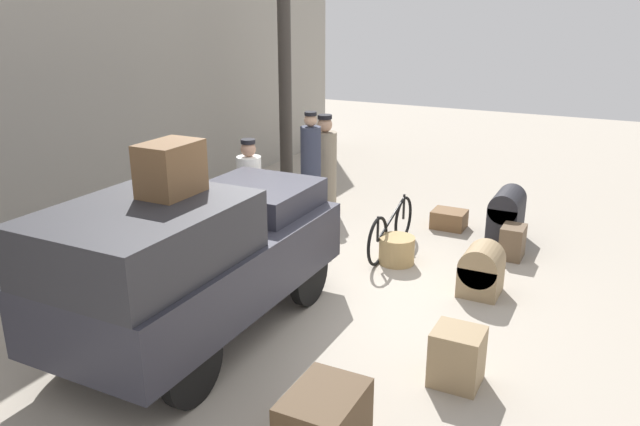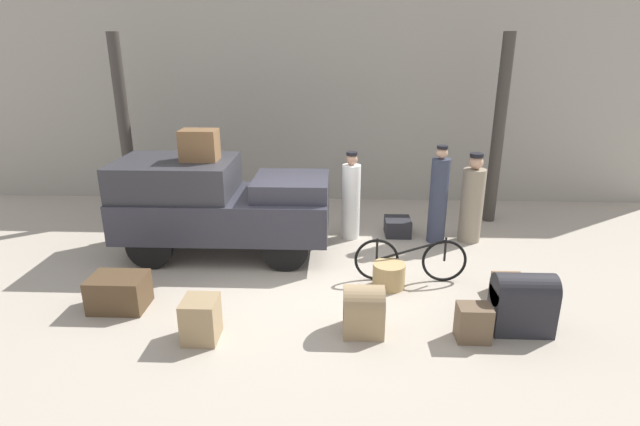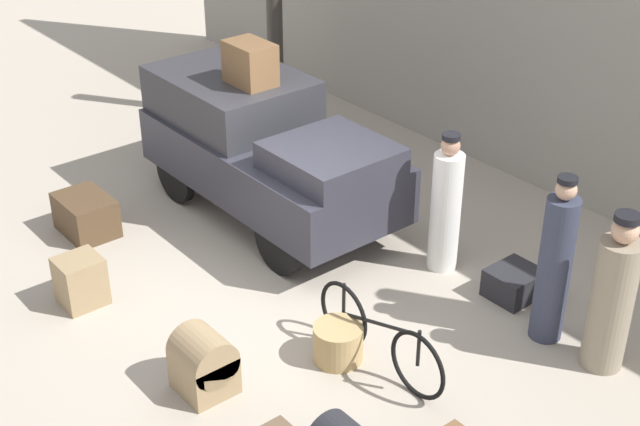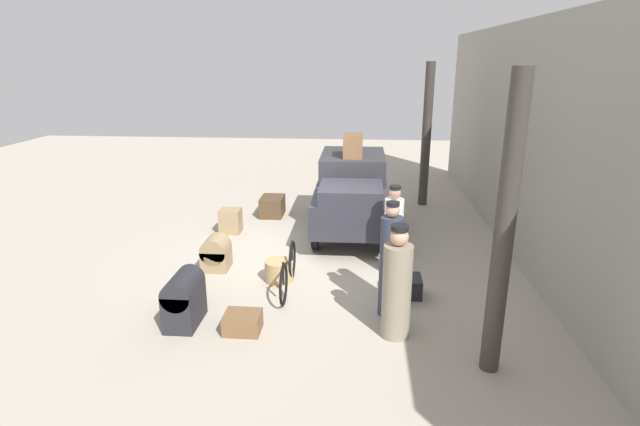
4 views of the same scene
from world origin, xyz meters
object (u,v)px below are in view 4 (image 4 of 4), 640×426
object	(u,v)px
bicycle	(288,271)
trunk_large_brown	(185,289)
trunk_umber_medium	(216,253)
truck	(352,191)
suitcase_tan_flat	(243,322)
trunk_wicker_pale	(405,286)
trunk_barrel_dark	(184,298)
wicker_basket	(279,271)
porter_carrying_trunk	(390,264)
conductor_in_dark_uniform	(397,287)
suitcase_black_upright	(231,221)
trunk_on_truck_roof	(353,146)
porter_lifting_near_truck	(393,233)
suitcase_small_leather	(272,206)

from	to	relation	value
bicycle	trunk_large_brown	bearing A→B (deg)	-70.26
trunk_umber_medium	truck	bearing A→B (deg)	134.38
truck	suitcase_tan_flat	distance (m)	4.89
trunk_wicker_pale	trunk_barrel_dark	world-z (taller)	trunk_barrel_dark
wicker_basket	trunk_large_brown	world-z (taller)	trunk_large_brown
trunk_large_brown	trunk_umber_medium	world-z (taller)	trunk_umber_medium
bicycle	porter_carrying_trunk	size ratio (longest dim) A/B	0.95
suitcase_tan_flat	trunk_umber_medium	xyz separation A→B (m)	(-2.18, -1.01, 0.17)
bicycle	conductor_in_dark_uniform	distance (m)	2.21
trunk_large_brown	suitcase_black_upright	size ratio (longest dim) A/B	0.85
suitcase_black_upright	trunk_umber_medium	bearing A→B (deg)	6.92
wicker_basket	trunk_umber_medium	size ratio (longest dim) A/B	0.77
bicycle	wicker_basket	xyz separation A→B (m)	(-0.34, -0.22, -0.16)
wicker_basket	trunk_umber_medium	distance (m)	1.33
trunk_on_truck_roof	trunk_large_brown	bearing A→B (deg)	-33.01
wicker_basket	suitcase_black_upright	xyz separation A→B (m)	(-2.47, -1.50, 0.08)
trunk_barrel_dark	porter_lifting_near_truck	bearing A→B (deg)	123.82
trunk_large_brown	trunk_barrel_dark	xyz separation A→B (m)	(0.66, 0.23, 0.18)
truck	trunk_umber_medium	world-z (taller)	truck
suitcase_tan_flat	trunk_umber_medium	size ratio (longest dim) A/B	0.81
truck	trunk_wicker_pale	size ratio (longest dim) A/B	6.62
truck	trunk_large_brown	xyz separation A→B (m)	(3.78, -2.60, -0.69)
suitcase_black_upright	truck	bearing A→B (deg)	98.25
suitcase_black_upright	trunk_umber_medium	xyz separation A→B (m)	(2.03, 0.25, 0.04)
bicycle	trunk_umber_medium	size ratio (longest dim) A/B	2.69
truck	trunk_wicker_pale	bearing A→B (deg)	16.58
bicycle	trunk_barrel_dark	world-z (taller)	trunk_barrel_dark
trunk_umber_medium	porter_lifting_near_truck	bearing A→B (deg)	91.83
conductor_in_dark_uniform	trunk_wicker_pale	xyz separation A→B (m)	(-1.30, 0.24, -0.59)
porter_lifting_near_truck	trunk_barrel_dark	world-z (taller)	porter_lifting_near_truck
porter_lifting_near_truck	trunk_large_brown	size ratio (longest dim) A/B	3.53
porter_lifting_near_truck	trunk_umber_medium	xyz separation A→B (m)	(0.10, -3.27, -0.45)
trunk_barrel_dark	suitcase_small_leather	bearing A→B (deg)	176.03
wicker_basket	suitcase_small_leather	distance (m)	3.89
trunk_barrel_dark	porter_carrying_trunk	bearing A→B (deg)	100.07
porter_carrying_trunk	trunk_large_brown	size ratio (longest dim) A/B	3.87
suitcase_black_upright	trunk_on_truck_roof	xyz separation A→B (m)	(-0.62, 2.72, 1.64)
porter_carrying_trunk	suitcase_small_leather	world-z (taller)	porter_carrying_trunk
trunk_wicker_pale	suitcase_black_upright	xyz separation A→B (m)	(-2.83, -3.68, 0.11)
suitcase_black_upright	conductor_in_dark_uniform	bearing A→B (deg)	39.75
truck	trunk_on_truck_roof	distance (m)	1.01
bicycle	porter_lifting_near_truck	xyz separation A→B (m)	(-0.89, 1.80, 0.41)
bicycle	trunk_umber_medium	bearing A→B (deg)	-118.00
trunk_wicker_pale	trunk_on_truck_roof	world-z (taller)	trunk_on_truck_roof
bicycle	truck	bearing A→B (deg)	162.64
suitcase_tan_flat	trunk_barrel_dark	bearing A→B (deg)	-100.09
porter_lifting_near_truck	trunk_wicker_pale	xyz separation A→B (m)	(0.91, 0.17, -0.60)
porter_lifting_near_truck	suitcase_tan_flat	bearing A→B (deg)	-44.75
conductor_in_dark_uniform	trunk_on_truck_roof	bearing A→B (deg)	-171.41
bicycle	trunk_on_truck_roof	xyz separation A→B (m)	(-3.43, 1.00, 1.56)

